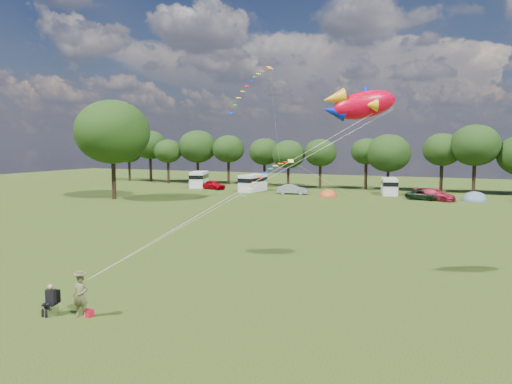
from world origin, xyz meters
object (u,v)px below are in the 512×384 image
at_px(campervan_b, 253,182).
at_px(car_b, 292,189).
at_px(fish_kite, 358,105).
at_px(camp_chair, 51,296).
at_px(car_c, 435,195).
at_px(car_a, 214,185).
at_px(tent_greyblue, 475,201).
at_px(campervan_c, 389,186).
at_px(tent_orange, 328,196).
at_px(car_d, 423,195).
at_px(kite_flyer, 81,296).
at_px(campervan_a, 199,179).
at_px(big_tree, 112,132).

bearing_deg(campervan_b, car_b, -96.30).
xyz_separation_m(campervan_b, fish_kite, (26.15, -43.66, 8.23)).
bearing_deg(camp_chair, car_c, 62.47).
bearing_deg(car_a, tent_greyblue, -71.54).
bearing_deg(fish_kite, car_b, 88.37).
bearing_deg(car_c, campervan_c, 75.73).
height_order(car_a, campervan_c, campervan_c).
height_order(car_b, tent_orange, car_b).
bearing_deg(car_a, tent_orange, -79.35).
relative_size(car_d, tent_greyblue, 1.26).
bearing_deg(camp_chair, tent_greyblue, 58.12).
distance_m(tent_orange, kite_flyer, 52.03).
bearing_deg(car_c, camp_chair, -170.06).
bearing_deg(car_c, kite_flyer, -168.63).
distance_m(car_c, car_d, 1.53).
xyz_separation_m(campervan_c, camp_chair, (-5.21, -58.37, -0.48)).
distance_m(tent_greyblue, fish_kite, 45.12).
relative_size(tent_greyblue, fish_kite, 0.88).
height_order(car_c, camp_chair, car_c).
relative_size(campervan_b, tent_greyblue, 1.51).
distance_m(car_b, car_d, 18.44).
bearing_deg(campervan_a, fish_kite, -160.28).
xyz_separation_m(tent_greyblue, camp_chair, (-16.75, -54.70, 0.80)).
xyz_separation_m(car_c, campervan_b, (-27.06, 1.36, 0.65)).
distance_m(car_b, campervan_b, 7.29).
height_order(car_b, campervan_c, campervan_c).
bearing_deg(campervan_c, big_tree, 108.71).
distance_m(car_d, campervan_c, 7.27).
height_order(tent_orange, tent_greyblue, tent_greyblue).
bearing_deg(campervan_a, big_tree, 156.65).
xyz_separation_m(big_tree, fish_kite, (38.86, -26.33, 0.63)).
relative_size(car_a, car_c, 0.86).
relative_size(car_b, fish_kite, 0.98).
bearing_deg(car_b, camp_chair, 174.48).
height_order(campervan_b, kite_flyer, campervan_b).
bearing_deg(big_tree, campervan_c, 32.53).
bearing_deg(car_d, big_tree, 127.91).
distance_m(campervan_b, tent_orange, 13.18).
relative_size(campervan_a, tent_orange, 2.15).
distance_m(car_b, camp_chair, 53.77).
bearing_deg(car_c, big_tree, 134.49).
distance_m(car_b, car_c, 19.96).
distance_m(car_a, fish_kite, 56.12).
height_order(car_d, fish_kite, fish_kite).
bearing_deg(campervan_c, kite_flyer, 162.47).
bearing_deg(kite_flyer, fish_kite, 32.35).
bearing_deg(car_a, campervan_a, 81.41).
xyz_separation_m(car_b, kite_flyer, (9.42, -52.90, 0.22)).
height_order(campervan_b, tent_orange, campervan_b).
xyz_separation_m(car_d, tent_greyblue, (6.29, 1.32, -0.61)).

